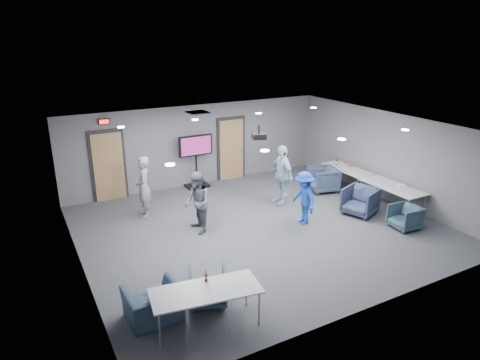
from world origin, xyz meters
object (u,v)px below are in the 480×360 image
bottle_front (206,277)px  tv_stand (196,158)px  person_d (304,198)px  chair_right_b (360,201)px  chair_front_b (154,304)px  chair_right_c (405,217)px  chair_front_a (207,287)px  table_right_a (347,170)px  table_front_left (206,292)px  person_a (144,187)px  projector (259,136)px  person_b (197,203)px  bottle_right (337,162)px  person_c (281,175)px  chair_right_a (323,179)px  table_right_b (392,187)px

bottle_front → tv_stand: 6.98m
person_d → chair_right_b: 1.83m
chair_front_b → tv_stand: 7.08m
chair_right_c → chair_front_a: size_ratio=0.96×
chair_front_a → chair_right_c: bearing=-152.2°
table_right_a → table_front_left: size_ratio=0.88×
person_a → chair_right_b: person_a is taller
chair_front_b → tv_stand: tv_stand is taller
tv_stand → chair_right_b: bearing=-53.8°
chair_front_b → projector: size_ratio=2.36×
person_b → bottle_right: size_ratio=6.06×
chair_front_b → chair_right_b: bearing=-166.9°
bottle_front → person_d: bearing=31.7°
person_d → person_a: bearing=-119.4°
table_front_left → bottle_front: 0.31m
person_b → chair_right_c: size_ratio=2.31×
chair_right_c → person_c: bearing=-144.0°
tv_stand → bottle_front: bearing=-111.5°
chair_right_a → chair_right_b: size_ratio=1.00×
person_d → table_right_b: size_ratio=0.74×
tv_stand → projector: size_ratio=4.21×
chair_right_b → table_right_b: (1.03, -0.17, 0.29)m
person_b → person_d: bearing=76.2°
table_right_a → table_right_b: same height
person_b → bottle_right: bearing=104.2°
chair_front_b → table_right_a: (7.65, 3.54, 0.36)m
projector → table_front_left: bearing=-114.5°
person_c → table_front_left: bearing=-45.9°
person_b → chair_right_a: size_ratio=1.87×
person_d → chair_front_a: person_d is taller
table_front_left → person_d: bearing=42.1°
person_a → person_d: bearing=69.8°
person_d → table_front_left: bearing=-51.6°
bottle_right → person_a: bearing=174.7°
person_c → table_front_left: (-4.34, -4.17, -0.22)m
person_d → projector: size_ratio=3.48×
chair_right_c → tv_stand: bearing=-143.7°
bottle_front → chair_front_a: bearing=64.1°
person_a → person_b: bearing=43.3°
person_c → table_right_a: (2.55, -0.03, -0.22)m
chair_right_a → chair_right_c: bearing=15.7°
table_right_b → projector: 4.36m
chair_right_c → table_right_b: 1.33m
person_a → person_c: 4.03m
person_d → chair_front_a: (-3.78, -2.07, -0.39)m
person_c → person_d: size_ratio=1.24×
chair_right_b → person_c: bearing=-159.8°
person_a → chair_front_b: 4.76m
person_c → bottle_front: person_c is taller
chair_front_a → projector: bearing=-112.3°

